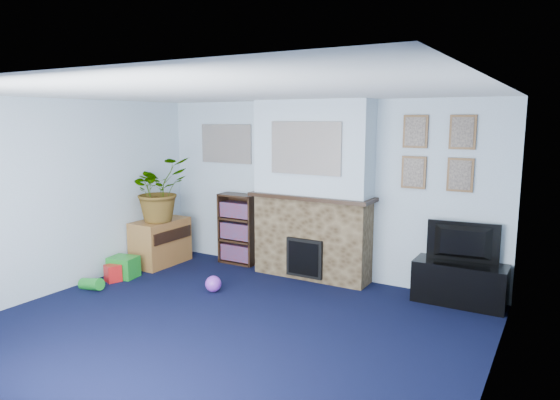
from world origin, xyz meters
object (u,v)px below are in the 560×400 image
Objects in this scene: tv_stand at (459,285)px; bookshelf at (239,230)px; sideboard at (161,241)px; television at (462,243)px.

bookshelf is at bearing 178.63° from tv_stand.
tv_stand is at bearing 7.47° from sideboard.
television is (-0.00, 0.02, 0.50)m from tv_stand.
television is 3.21m from bookshelf.
sideboard is at bearing -147.58° from bookshelf.
sideboard is (-4.19, -0.57, -0.38)m from television.
television is at bearing 90.00° from tv_stand.
sideboard is at bearing 1.51° from television.
bookshelf is at bearing 32.42° from sideboard.
television reaches higher than tv_stand.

